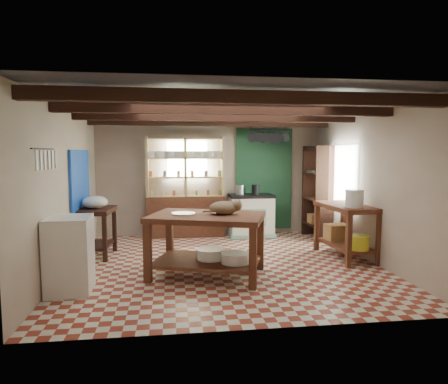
{
  "coord_description": "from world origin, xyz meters",
  "views": [
    {
      "loc": [
        -0.87,
        -6.45,
        1.85
      ],
      "look_at": [
        0.04,
        0.3,
        1.18
      ],
      "focal_mm": 32.0,
      "sensor_mm": 36.0,
      "label": 1
    }
  ],
  "objects": [
    {
      "name": "steel_tray",
      "position": [
        -0.69,
        -0.52,
        0.95
      ],
      "size": [
        0.46,
        0.46,
        0.02
      ],
      "primitive_type": "cylinder",
      "rotation": [
        0.0,
        0.0,
        -0.33
      ],
      "color": "#B7B8BF",
      "rests_on": "work_table"
    },
    {
      "name": "floor",
      "position": [
        0.0,
        0.0,
        -0.01
      ],
      "size": [
        5.0,
        5.0,
        0.02
      ],
      "primitive_type": "cube",
      "color": "maroon",
      "rests_on": "ground"
    },
    {
      "name": "utensil_rail",
      "position": [
        -2.44,
        -1.2,
        1.78
      ],
      "size": [
        0.06,
        0.9,
        0.28
      ],
      "primitive_type": "cube",
      "color": "black",
      "rests_on": "wall_left"
    },
    {
      "name": "enamel_bowl",
      "position": [
        -2.2,
        0.79,
        0.98
      ],
      "size": [
        0.48,
        0.48,
        0.22
      ],
      "primitive_type": "ellipsoid",
      "rotation": [
        0.0,
        0.0,
        -0.08
      ],
      "color": "white",
      "rests_on": "prep_table"
    },
    {
      "name": "wall_right",
      "position": [
        2.5,
        0.0,
        1.3
      ],
      "size": [
        0.04,
        5.0,
        2.6
      ],
      "primitive_type": "cube",
      "color": "#C0AE9A",
      "rests_on": "floor"
    },
    {
      "name": "tall_rack",
      "position": [
        2.28,
        1.8,
        1.0
      ],
      "size": [
        0.4,
        0.86,
        2.0
      ],
      "primitive_type": "cube",
      "color": "#321A11",
      "rests_on": "floor"
    },
    {
      "name": "stove",
      "position": [
        0.89,
        2.15,
        0.47
      ],
      "size": [
        0.96,
        0.65,
        0.93
      ],
      "primitive_type": "cube",
      "rotation": [
        0.0,
        0.0,
        0.01
      ],
      "color": "white",
      "rests_on": "floor"
    },
    {
      "name": "window_right",
      "position": [
        2.48,
        1.0,
        1.4
      ],
      "size": [
        0.02,
        1.3,
        1.2
      ],
      "primitive_type": "cube",
      "color": "beige",
      "rests_on": "wall_right"
    },
    {
      "name": "white_cabinet",
      "position": [
        -2.22,
        -1.02,
        0.5
      ],
      "size": [
        0.59,
        0.7,
        1.0
      ],
      "primitive_type": "cube",
      "rotation": [
        0.0,
        0.0,
        0.05
      ],
      "color": "white",
      "rests_on": "floor"
    },
    {
      "name": "ceiling",
      "position": [
        0.0,
        0.0,
        2.6
      ],
      "size": [
        5.0,
        5.0,
        0.02
      ],
      "primitive_type": "cube",
      "color": "#45464A",
      "rests_on": "wall_back"
    },
    {
      "name": "wall_left",
      "position": [
        -2.5,
        0.0,
        1.3
      ],
      "size": [
        0.04,
        5.0,
        2.6
      ],
      "primitive_type": "cube",
      "color": "#C0AE9A",
      "rests_on": "floor"
    },
    {
      "name": "prep_table",
      "position": [
        -2.2,
        0.79,
        0.44
      ],
      "size": [
        0.66,
        0.91,
        0.87
      ],
      "primitive_type": "cube",
      "rotation": [
        0.0,
        0.0,
        -0.08
      ],
      "color": "#321A11",
      "rests_on": "floor"
    },
    {
      "name": "white_bucket",
      "position": [
        2.15,
        -0.22,
        1.1
      ],
      "size": [
        0.32,
        0.32,
        0.3
      ],
      "primitive_type": "cylinder",
      "rotation": [
        0.0,
        0.0,
        0.07
      ],
      "color": "white",
      "rests_on": "right_counter"
    },
    {
      "name": "pot_rack",
      "position": [
        1.25,
        2.05,
        2.18
      ],
      "size": [
        0.86,
        0.12,
        0.36
      ],
      "primitive_type": "cube",
      "color": "black",
      "rests_on": "ceiling"
    },
    {
      "name": "kettle_right",
      "position": [
        0.99,
        2.15,
        1.04
      ],
      "size": [
        0.17,
        0.17,
        0.21
      ],
      "primitive_type": "cylinder",
      "rotation": [
        0.0,
        0.0,
        0.01
      ],
      "color": "black",
      "rests_on": "stove"
    },
    {
      "name": "yellow_tub",
      "position": [
        2.21,
        -0.32,
        0.37
      ],
      "size": [
        0.35,
        0.35,
        0.24
      ],
      "primitive_type": "cylinder",
      "rotation": [
        0.0,
        0.0,
        0.07
      ],
      "color": "gold",
      "rests_on": "right_counter"
    },
    {
      "name": "wicker_basket",
      "position": [
        2.16,
        0.43,
        0.4
      ],
      "size": [
        0.43,
        0.36,
        0.29
      ],
      "primitive_type": "cube",
      "rotation": [
        0.0,
        0.0,
        0.07
      ],
      "color": "#AF7946",
      "rests_on": "right_counter"
    },
    {
      "name": "cat",
      "position": [
        -0.09,
        -0.62,
        1.03
      ],
      "size": [
        0.49,
        0.4,
        0.2
      ],
      "primitive_type": "ellipsoid",
      "rotation": [
        0.0,
        0.0,
        -0.16
      ],
      "color": "#977B58",
      "rests_on": "work_table"
    },
    {
      "name": "wall_front",
      "position": [
        0.0,
        -2.5,
        1.3
      ],
      "size": [
        5.0,
        0.04,
        2.6
      ],
      "primitive_type": "cube",
      "color": "#C0AE9A",
      "rests_on": "floor"
    },
    {
      "name": "basin_small",
      "position": [
        0.05,
        -0.83,
        0.32
      ],
      "size": [
        0.53,
        0.53,
        0.15
      ],
      "primitive_type": "cylinder",
      "rotation": [
        0.0,
        0.0,
        -0.33
      ],
      "color": "white",
      "rests_on": "work_table"
    },
    {
      "name": "wall_back",
      "position": [
        0.0,
        2.5,
        1.3
      ],
      "size": [
        5.0,
        0.04,
        2.6
      ],
      "primitive_type": "cube",
      "color": "#C0AE9A",
      "rests_on": "floor"
    },
    {
      "name": "green_wall_patch",
      "position": [
        1.25,
        2.47,
        1.25
      ],
      "size": [
        1.3,
        0.04,
        2.3
      ],
      "primitive_type": "cube",
      "color": "#1D492D",
      "rests_on": "wall_back"
    },
    {
      "name": "kettle_left",
      "position": [
        0.64,
        2.15,
        1.04
      ],
      "size": [
        0.19,
        0.19,
        0.21
      ],
      "primitive_type": "cylinder",
      "rotation": [
        0.0,
        0.0,
        0.01
      ],
      "color": "#B7B8BF",
      "rests_on": "stove"
    },
    {
      "name": "work_table",
      "position": [
        -0.34,
        -0.58,
        0.47
      ],
      "size": [
        1.92,
        1.58,
        0.93
      ],
      "primitive_type": "cube",
      "rotation": [
        0.0,
        0.0,
        -0.33
      ],
      "color": "brown",
      "rests_on": "floor"
    },
    {
      "name": "basin_large",
      "position": [
        -0.28,
        -0.55,
        0.33
      ],
      "size": [
        0.57,
        0.57,
        0.16
      ],
      "primitive_type": "cylinder",
      "rotation": [
        0.0,
        0.0,
        -0.33
      ],
      "color": "white",
      "rests_on": "work_table"
    },
    {
      "name": "blue_wall_patch",
      "position": [
        -2.47,
        0.9,
        1.1
      ],
      "size": [
        0.04,
        1.4,
        1.6
      ],
      "primitive_type": "cube",
      "color": "blue",
      "rests_on": "wall_left"
    },
    {
      "name": "shelving_unit",
      "position": [
        -0.55,
        2.31,
        1.1
      ],
      "size": [
        1.7,
        0.34,
        2.2
      ],
      "primitive_type": "cube",
      "color": "tan",
      "rests_on": "floor"
    },
    {
      "name": "ceiling_beams",
      "position": [
        0.0,
        0.0,
        2.48
      ],
      "size": [
        5.0,
        3.8,
        0.15
      ],
      "primitive_type": "cube",
      "color": "#321A11",
      "rests_on": "ceiling"
    },
    {
      "name": "right_counter",
      "position": [
        2.18,
        0.13,
        0.47
      ],
      "size": [
        0.75,
        1.36,
        0.95
      ],
      "primitive_type": "cube",
      "rotation": [
        0.0,
        0.0,
        0.07
      ],
      "color": "brown",
      "rests_on": "floor"
    },
    {
      "name": "window_back",
      "position": [
        -0.5,
        2.48,
        1.7
      ],
      "size": [
        0.9,
        0.02,
        0.8
      ],
      "primitive_type": "cube",
      "color": "beige",
      "rests_on": "wall_back"
    }
  ]
}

